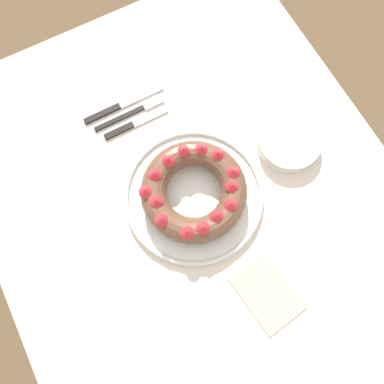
{
  "coord_description": "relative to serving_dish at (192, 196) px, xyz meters",
  "views": [
    {
      "loc": [
        0.2,
        -0.12,
        1.68
      ],
      "look_at": [
        -0.02,
        -0.0,
        0.81
      ],
      "focal_mm": 35.0,
      "sensor_mm": 36.0,
      "label": 1
    }
  ],
  "objects": [
    {
      "name": "ground_plane",
      "position": [
        0.02,
        0.0,
        -0.77
      ],
      "size": [
        8.0,
        8.0,
        0.0
      ],
      "primitive_type": "plane",
      "color": "brown"
    },
    {
      "name": "dining_table",
      "position": [
        0.02,
        0.0,
        -0.11
      ],
      "size": [
        1.26,
        1.02,
        0.76
      ],
      "color": "beige",
      "rests_on": "ground_plane"
    },
    {
      "name": "serving_dish",
      "position": [
        0.0,
        0.0,
        0.0
      ],
      "size": [
        0.35,
        0.35,
        0.02
      ],
      "color": "white",
      "rests_on": "dining_table"
    },
    {
      "name": "bundt_cake",
      "position": [
        0.0,
        0.0,
        0.04
      ],
      "size": [
        0.26,
        0.26,
        0.08
      ],
      "color": "brown",
      "rests_on": "serving_dish"
    },
    {
      "name": "fork",
      "position": [
        -0.28,
        -0.03,
        -0.01
      ],
      "size": [
        0.02,
        0.2,
        0.01
      ],
      "rotation": [
        0.0,
        0.0,
        -0.09
      ],
      "color": "black",
      "rests_on": "dining_table"
    },
    {
      "name": "serving_knife",
      "position": [
        -0.32,
        -0.06,
        -0.01
      ],
      "size": [
        0.02,
        0.23,
        0.01
      ],
      "rotation": [
        0.0,
        0.0,
        -0.04
      ],
      "color": "black",
      "rests_on": "dining_table"
    },
    {
      "name": "cake_knife",
      "position": [
        -0.25,
        -0.05,
        -0.01
      ],
      "size": [
        0.02,
        0.18,
        0.01
      ],
      "rotation": [
        0.0,
        0.0,
        0.03
      ],
      "color": "black",
      "rests_on": "dining_table"
    },
    {
      "name": "side_bowl",
      "position": [
        -0.01,
        0.29,
        0.01
      ],
      "size": [
        0.16,
        0.16,
        0.04
      ],
      "primitive_type": "cylinder",
      "color": "white",
      "rests_on": "dining_table"
    },
    {
      "name": "napkin",
      "position": [
        0.29,
        0.05,
        -0.01
      ],
      "size": [
        0.17,
        0.13,
        0.0
      ],
      "primitive_type": "cube",
      "rotation": [
        0.0,
        0.0,
        0.14
      ],
      "color": "beige",
      "rests_on": "dining_table"
    }
  ]
}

